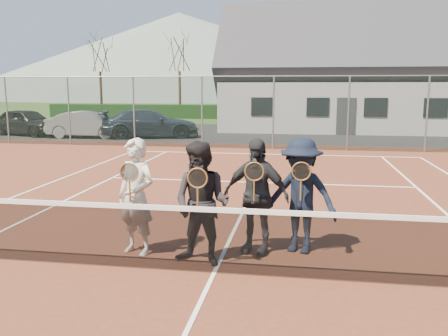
{
  "coord_description": "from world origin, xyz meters",
  "views": [
    {
      "loc": [
        1.14,
        -6.14,
        2.59
      ],
      "look_at": [
        -0.11,
        1.5,
        1.25
      ],
      "focal_mm": 38.0,
      "sensor_mm": 36.0,
      "label": 1
    }
  ],
  "objects_px": {
    "car_a": "(27,122)",
    "car_c": "(150,124)",
    "player_a": "(136,197)",
    "player_d": "(301,196)",
    "player_c": "(256,196)",
    "tennis_net": "(214,237)",
    "clubhouse": "(351,63)",
    "player_b": "(202,204)",
    "car_b": "(88,125)"
  },
  "relations": [
    {
      "from": "tennis_net",
      "to": "clubhouse",
      "type": "height_order",
      "value": "clubhouse"
    },
    {
      "from": "car_a",
      "to": "player_c",
      "type": "distance_m",
      "value": 21.32
    },
    {
      "from": "player_c",
      "to": "player_d",
      "type": "distance_m",
      "value": 0.7
    },
    {
      "from": "tennis_net",
      "to": "car_c",
      "type": "bearing_deg",
      "value": 110.73
    },
    {
      "from": "car_b",
      "to": "car_c",
      "type": "distance_m",
      "value": 3.15
    },
    {
      "from": "car_b",
      "to": "tennis_net",
      "type": "height_order",
      "value": "car_b"
    },
    {
      "from": "tennis_net",
      "to": "player_b",
      "type": "xyz_separation_m",
      "value": [
        -0.24,
        0.34,
        0.38
      ]
    },
    {
      "from": "player_d",
      "to": "player_c",
      "type": "bearing_deg",
      "value": -169.52
    },
    {
      "from": "clubhouse",
      "to": "player_d",
      "type": "distance_m",
      "value": 23.29
    },
    {
      "from": "car_a",
      "to": "player_c",
      "type": "relative_size",
      "value": 2.33
    },
    {
      "from": "car_c",
      "to": "tennis_net",
      "type": "height_order",
      "value": "car_c"
    },
    {
      "from": "car_c",
      "to": "player_d",
      "type": "bearing_deg",
      "value": -171.26
    },
    {
      "from": "player_a",
      "to": "tennis_net",
      "type": "bearing_deg",
      "value": -24.68
    },
    {
      "from": "car_b",
      "to": "player_a",
      "type": "relative_size",
      "value": 2.26
    },
    {
      "from": "tennis_net",
      "to": "player_c",
      "type": "relative_size",
      "value": 6.49
    },
    {
      "from": "car_a",
      "to": "car_b",
      "type": "bearing_deg",
      "value": -83.11
    },
    {
      "from": "clubhouse",
      "to": "player_b",
      "type": "bearing_deg",
      "value": -100.16
    },
    {
      "from": "clubhouse",
      "to": "player_a",
      "type": "relative_size",
      "value": 8.67
    },
    {
      "from": "clubhouse",
      "to": "player_d",
      "type": "relative_size",
      "value": 8.67
    },
    {
      "from": "car_a",
      "to": "player_d",
      "type": "xyz_separation_m",
      "value": [
        14.52,
        -16.1,
        0.21
      ]
    },
    {
      "from": "car_b",
      "to": "player_b",
      "type": "bearing_deg",
      "value": -152.41
    },
    {
      "from": "player_b",
      "to": "player_d",
      "type": "height_order",
      "value": "same"
    },
    {
      "from": "clubhouse",
      "to": "player_d",
      "type": "xyz_separation_m",
      "value": [
        -2.84,
        -22.91,
        -3.07
      ]
    },
    {
      "from": "car_b",
      "to": "clubhouse",
      "type": "xyz_separation_m",
      "value": [
        13.58,
        7.47,
        3.32
      ]
    },
    {
      "from": "tennis_net",
      "to": "player_a",
      "type": "height_order",
      "value": "player_a"
    },
    {
      "from": "player_a",
      "to": "player_b",
      "type": "xyz_separation_m",
      "value": [
        1.08,
        -0.27,
        -0.0
      ]
    },
    {
      "from": "car_a",
      "to": "car_c",
      "type": "bearing_deg",
      "value": -73.76
    },
    {
      "from": "tennis_net",
      "to": "player_a",
      "type": "bearing_deg",
      "value": 155.32
    },
    {
      "from": "tennis_net",
      "to": "player_d",
      "type": "bearing_deg",
      "value": 43.18
    },
    {
      "from": "car_a",
      "to": "player_b",
      "type": "height_order",
      "value": "player_b"
    },
    {
      "from": "car_b",
      "to": "player_b",
      "type": "relative_size",
      "value": 2.26
    },
    {
      "from": "car_c",
      "to": "tennis_net",
      "type": "distance_m",
      "value": 18.31
    },
    {
      "from": "tennis_net",
      "to": "player_d",
      "type": "xyz_separation_m",
      "value": [
        1.16,
        1.09,
        0.38
      ]
    },
    {
      "from": "player_b",
      "to": "clubhouse",
      "type": "bearing_deg",
      "value": 79.84
    },
    {
      "from": "player_b",
      "to": "player_d",
      "type": "relative_size",
      "value": 1.0
    },
    {
      "from": "player_c",
      "to": "player_b",
      "type": "bearing_deg",
      "value": -138.89
    },
    {
      "from": "car_b",
      "to": "player_b",
      "type": "distance_m",
      "value": 18.69
    },
    {
      "from": "car_a",
      "to": "player_a",
      "type": "xyz_separation_m",
      "value": [
        12.04,
        -16.58,
        0.21
      ]
    },
    {
      "from": "car_a",
      "to": "player_a",
      "type": "distance_m",
      "value": 20.49
    },
    {
      "from": "player_b",
      "to": "player_c",
      "type": "height_order",
      "value": "same"
    },
    {
      "from": "car_a",
      "to": "player_b",
      "type": "distance_m",
      "value": 21.36
    },
    {
      "from": "car_c",
      "to": "tennis_net",
      "type": "bearing_deg",
      "value": -176.02
    },
    {
      "from": "car_b",
      "to": "player_a",
      "type": "xyz_separation_m",
      "value": [
        8.26,
        -15.92,
        0.25
      ]
    },
    {
      "from": "player_b",
      "to": "player_c",
      "type": "relative_size",
      "value": 1.0
    },
    {
      "from": "player_b",
      "to": "player_d",
      "type": "distance_m",
      "value": 1.59
    },
    {
      "from": "player_a",
      "to": "player_d",
      "type": "bearing_deg",
      "value": 11.01
    },
    {
      "from": "car_c",
      "to": "player_c",
      "type": "height_order",
      "value": "player_c"
    },
    {
      "from": "clubhouse",
      "to": "player_a",
      "type": "bearing_deg",
      "value": -102.82
    },
    {
      "from": "car_a",
      "to": "player_b",
      "type": "relative_size",
      "value": 2.33
    },
    {
      "from": "player_b",
      "to": "player_c",
      "type": "bearing_deg",
      "value": 41.11
    }
  ]
}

